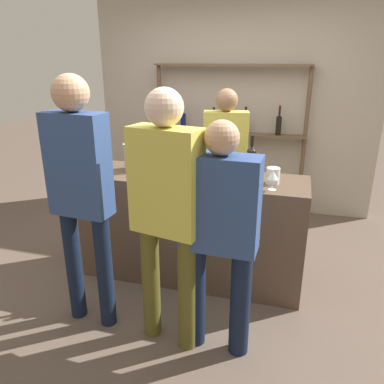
{
  "coord_description": "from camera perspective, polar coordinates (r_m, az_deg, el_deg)",
  "views": [
    {
      "loc": [
        0.82,
        -2.91,
        1.89
      ],
      "look_at": [
        0.0,
        0.0,
        0.81
      ],
      "focal_mm": 35.0,
      "sensor_mm": 36.0,
      "label": 1
    }
  ],
  "objects": [
    {
      "name": "counter_bottle_0",
      "position": [
        3.18,
        0.46,
        4.73
      ],
      "size": [
        0.08,
        0.08,
        0.3
      ],
      "color": "silver",
      "rests_on": "bar_counter"
    },
    {
      "name": "bar_counter",
      "position": [
        3.34,
        -0.0,
        -5.41
      ],
      "size": [
        1.93,
        0.57,
        0.96
      ],
      "primitive_type": "cube",
      "color": "brown",
      "rests_on": "ground_plane"
    },
    {
      "name": "customer_left",
      "position": [
        2.64,
        -16.67,
        1.03
      ],
      "size": [
        0.43,
        0.24,
        1.81
      ],
      "rotation": [
        0.0,
        0.0,
        1.49
      ],
      "color": "#121C33",
      "rests_on": "ground_plane"
    },
    {
      "name": "back_wall",
      "position": [
        4.89,
        6.2,
        13.79
      ],
      "size": [
        3.53,
        0.12,
        2.8
      ],
      "primitive_type": "cube",
      "color": "#B2A899",
      "rests_on": "ground_plane"
    },
    {
      "name": "customer_right",
      "position": [
        2.33,
        4.21,
        -5.38
      ],
      "size": [
        0.48,
        0.23,
        1.57
      ],
      "rotation": [
        0.0,
        0.0,
        1.54
      ],
      "color": "#121C33",
      "rests_on": "ground_plane"
    },
    {
      "name": "cork_jar",
      "position": [
        3.02,
        12.22,
        2.42
      ],
      "size": [
        0.11,
        0.11,
        0.13
      ],
      "color": "silver",
      "rests_on": "bar_counter"
    },
    {
      "name": "wine_glass",
      "position": [
        2.86,
        12.23,
        2.44
      ],
      "size": [
        0.08,
        0.08,
        0.15
      ],
      "color": "silver",
      "rests_on": "bar_counter"
    },
    {
      "name": "ground_plane",
      "position": [
        3.57,
        -0.0,
        -12.37
      ],
      "size": [
        16.0,
        16.0,
        0.0
      ],
      "primitive_type": "plane",
      "color": "brown"
    },
    {
      "name": "counter_bottle_3",
      "position": [
        3.16,
        9.0,
        4.77
      ],
      "size": [
        0.08,
        0.08,
        0.35
      ],
      "color": "black",
      "rests_on": "bar_counter"
    },
    {
      "name": "back_shelf",
      "position": [
        4.74,
        5.72,
        11.21
      ],
      "size": [
        1.88,
        0.18,
        1.83
      ],
      "color": "brown",
      "rests_on": "ground_plane"
    },
    {
      "name": "counter_bottle_1",
      "position": [
        3.01,
        -2.22,
        4.12
      ],
      "size": [
        0.08,
        0.08,
        0.33
      ],
      "color": "silver",
      "rests_on": "bar_counter"
    },
    {
      "name": "counter_bottle_4",
      "position": [
        3.0,
        0.23,
        4.39
      ],
      "size": [
        0.08,
        0.08,
        0.37
      ],
      "color": "black",
      "rests_on": "bar_counter"
    },
    {
      "name": "server_behind_counter",
      "position": [
        3.75,
        5.04,
        5.18
      ],
      "size": [
        0.46,
        0.28,
        1.63
      ],
      "rotation": [
        0.0,
        0.0,
        -1.36
      ],
      "color": "brown",
      "rests_on": "ground_plane"
    },
    {
      "name": "ice_bucket",
      "position": [
        3.35,
        -8.54,
        5.34
      ],
      "size": [
        0.22,
        0.22,
        0.24
      ],
      "color": "#B2B2B7",
      "rests_on": "bar_counter"
    },
    {
      "name": "counter_bottle_2",
      "position": [
        3.12,
        -2.67,
        4.53
      ],
      "size": [
        0.09,
        0.09,
        0.31
      ],
      "color": "silver",
      "rests_on": "bar_counter"
    },
    {
      "name": "customer_center",
      "position": [
        2.35,
        -3.9,
        -1.93
      ],
      "size": [
        0.48,
        0.28,
        1.74
      ],
      "rotation": [
        0.0,
        0.0,
        1.37
      ],
      "color": "brown",
      "rests_on": "ground_plane"
    }
  ]
}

